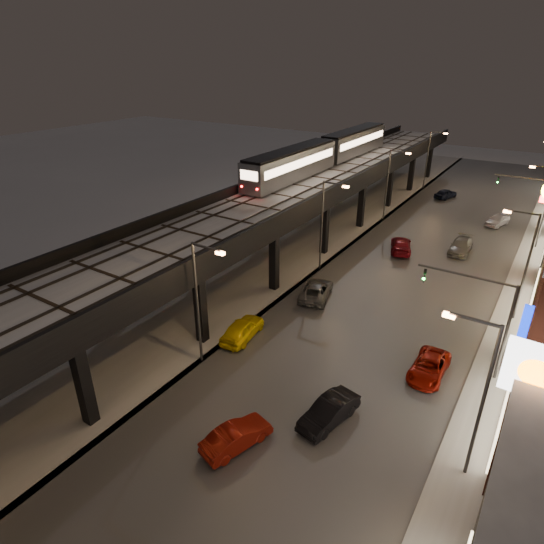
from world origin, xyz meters
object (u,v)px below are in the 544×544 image
Objects in this scene: car_onc_dark at (429,368)px; sign_citgo at (527,402)px; subway_train at (326,151)px; car_mid_silver at (316,291)px; car_far_white at (446,194)px; car_onc_red at (498,220)px; car_mid_dark at (401,245)px; car_onc_white at (461,246)px; car_near_white at (237,437)px; car_taxi at (242,329)px; car_onc_silver at (329,412)px.

car_onc_dark is 13.62m from sign_citgo.
subway_train is 6.80× the size of car_mid_silver.
car_onc_red is at bearing 152.34° from car_far_white.
car_onc_dark is at bearing -71.62° from car_onc_red.
car_mid_dark is at bearing 114.75° from sign_citgo.
subway_train is at bearing 166.31° from car_onc_white.
subway_train is 7.59× the size of car_onc_dark.
subway_train is at bearing 70.81° from car_far_white.
car_onc_red is (20.65, 7.44, -7.59)m from subway_train.
car_far_white is 55.97m from sign_citgo.
sign_citgo is at bearing -62.88° from car_onc_dark.
car_near_white is at bearing -98.15° from car_onc_white.
car_onc_dark is (13.12, 3.14, -0.14)m from car_taxi.
car_onc_red is (8.48, -8.65, -0.01)m from car_far_white.
car_mid_silver is 1.21× the size of car_far_white.
car_onc_white is at bearing -131.01° from car_mid_silver.
car_near_white is at bearing -121.35° from car_onc_dark.
car_mid_silver is 0.99× the size of car_mid_dark.
car_far_white is at bearing -71.25° from car_near_white.
car_onc_dark is 0.44× the size of sign_citgo.
car_onc_red is at bearing 79.03° from car_onc_white.
car_near_white is 0.81× the size of car_mid_dark.
car_mid_silver is (1.71, 8.69, -0.07)m from car_taxi.
car_taxi is 13.49m from car_onc_dark.
car_onc_white is (18.70, -4.08, -7.59)m from subway_train.
car_mid_silver reaches higher than car_onc_red.
car_far_white is 44.30m from car_onc_dark.
car_onc_silver is (7.70, -13.04, 0.01)m from car_mid_silver.
car_onc_white is (8.45, 17.54, 0.01)m from car_mid_silver.
car_far_white is (3.63, 46.40, -0.06)m from car_taxi.
sign_citgo is at bearing -156.07° from car_near_white.
subway_train reaches higher than car_onc_white.
car_onc_red is at bearing 91.20° from car_onc_dark.
car_taxi is 1.08× the size of car_far_white.
car_onc_white is (10.16, 26.23, -0.06)m from car_taxi.
car_taxi reaches higher than car_near_white.
sign_citgo reaches higher than car_mid_silver.
car_onc_white reaches higher than car_onc_dark.
car_far_white reaches higher than car_onc_red.
car_taxi reaches higher than car_onc_red.
car_mid_silver is 15.15m from car_onc_silver.
subway_train is 7.62× the size of car_taxi.
car_mid_silver is 14.55m from car_mid_dark.
car_near_white is 31.73m from car_mid_dark.
car_far_white is at bearing 52.89° from subway_train.
car_far_white is at bearing -101.58° from car_taxi.
car_near_white is 35.23m from car_onc_white.
car_onc_silver is 30.59m from car_onc_white.
car_mid_dark is (4.62, 22.94, -0.03)m from car_taxi.
car_onc_red is (-1.01, 34.62, 0.07)m from car_onc_dark.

